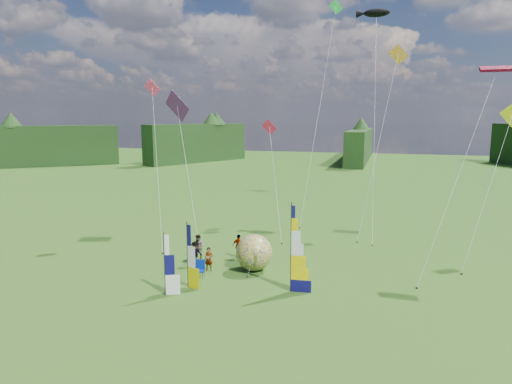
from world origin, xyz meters
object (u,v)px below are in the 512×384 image
(spectator_c, at_px, (195,253))
(kite_whale, at_px, (375,107))
(spectator_a, at_px, (209,259))
(spectator_d, at_px, (239,246))
(side_banner_far, at_px, (165,265))
(spectator_b, at_px, (199,247))
(feather_banner_main, at_px, (291,249))
(side_banner_left, at_px, (187,256))
(camp_chair, at_px, (199,269))
(bol_inflatable, at_px, (254,252))

(spectator_c, height_order, kite_whale, kite_whale)
(spectator_a, distance_m, spectator_d, 3.37)
(side_banner_far, relative_size, spectator_b, 2.01)
(feather_banner_main, bearing_deg, side_banner_far, -164.27)
(feather_banner_main, height_order, kite_whale, kite_whale)
(spectator_c, xyz_separation_m, kite_whale, (11.01, 15.06, 10.12))
(side_banner_left, distance_m, side_banner_far, 1.67)
(side_banner_left, relative_size, camp_chair, 3.39)
(feather_banner_main, relative_size, side_banner_far, 1.44)
(camp_chair, bearing_deg, kite_whale, 47.87)
(bol_inflatable, xyz_separation_m, spectator_b, (-4.52, 1.22, -0.33))
(spectator_b, height_order, camp_chair, spectator_b)
(bol_inflatable, bearing_deg, side_banner_left, -125.45)
(bol_inflatable, height_order, camp_chair, bol_inflatable)
(feather_banner_main, height_order, spectator_c, feather_banner_main)
(spectator_b, relative_size, kite_whale, 0.08)
(feather_banner_main, relative_size, kite_whale, 0.23)
(spectator_a, bearing_deg, kite_whale, 57.19)
(feather_banner_main, height_order, spectator_a, feather_banner_main)
(spectator_b, bearing_deg, bol_inflatable, -3.42)
(side_banner_far, bearing_deg, spectator_b, 74.98)
(spectator_d, distance_m, camp_chair, 4.82)
(spectator_b, xyz_separation_m, spectator_d, (2.70, 1.04, -0.01))
(feather_banner_main, height_order, bol_inflatable, feather_banner_main)
(bol_inflatable, height_order, spectator_b, bol_inflatable)
(side_banner_far, height_order, bol_inflatable, side_banner_far)
(feather_banner_main, relative_size, bol_inflatable, 2.11)
(side_banner_left, height_order, bol_inflatable, side_banner_left)
(side_banner_left, relative_size, spectator_c, 2.27)
(side_banner_far, relative_size, bol_inflatable, 1.47)
(side_banner_left, height_order, camp_chair, side_banner_left)
(camp_chair, bearing_deg, spectator_c, 106.88)
(kite_whale, bearing_deg, side_banner_far, -106.63)
(feather_banner_main, xyz_separation_m, camp_chair, (-5.98, 0.58, -1.99))
(spectator_a, xyz_separation_m, spectator_d, (1.02, 3.21, 0.08))
(spectator_a, xyz_separation_m, spectator_b, (-1.68, 2.17, 0.09))
(bol_inflatable, bearing_deg, feather_banner_main, -44.13)
(side_banner_far, height_order, spectator_d, side_banner_far)
(side_banner_left, relative_size, kite_whale, 0.18)
(side_banner_far, distance_m, spectator_c, 5.48)
(spectator_d, bearing_deg, feather_banner_main, 143.32)
(kite_whale, bearing_deg, spectator_d, -114.03)
(spectator_c, xyz_separation_m, spectator_d, (2.32, 2.46, 0.02))
(kite_whale, bearing_deg, bol_inflatable, -104.26)
(bol_inflatable, bearing_deg, kite_whale, 65.18)
(side_banner_left, distance_m, spectator_b, 5.64)
(feather_banner_main, bearing_deg, spectator_b, 145.92)
(spectator_b, distance_m, spectator_c, 1.47)
(spectator_b, height_order, spectator_d, spectator_b)
(spectator_c, relative_size, camp_chair, 1.49)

